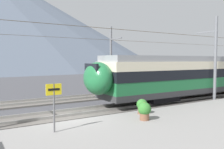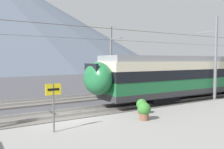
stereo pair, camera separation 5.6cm
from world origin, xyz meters
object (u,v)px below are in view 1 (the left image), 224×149
Objects in this scene: catenary_mast_mid at (214,57)px; potted_plant_platform_edge at (142,106)px; train_far_track at (223,69)px; platform_sign at (54,97)px; train_near_platform at (214,74)px; potted_plant_by_shelter at (145,110)px; catenary_mast_far_side at (112,58)px.

catenary_mast_mid reaches higher than potted_plant_platform_edge.
train_far_track is 12.43× the size of platform_sign.
train_near_platform is at bearing 12.72° from platform_sign.
potted_plant_by_shelter is at bearing -123.62° from potted_plant_platform_edge.
catenary_mast_mid is 9.47m from potted_plant_platform_edge.
platform_sign is at bearing -167.28° from train_near_platform.
train_far_track is 22.65m from potted_plant_platform_edge.
catenary_mast_far_side is at bearing 68.07° from potted_plant_platform_edge.
train_near_platform is at bearing 33.46° from catenary_mast_mid.
platform_sign is (-17.00, -3.84, -0.34)m from train_near_platform.
catenary_mast_far_side is at bearing 174.24° from train_far_track.
catenary_mast_far_side reaches higher than train_near_platform.
catenary_mast_far_side is 14.77m from platform_sign.
potted_plant_platform_edge is at bearing -170.91° from catenary_mast_mid.
potted_plant_by_shelter is (-12.17, -4.30, -1.40)m from train_near_platform.
train_far_track is 30.15× the size of potted_plant_platform_edge.
train_far_track is 28.10× the size of potted_plant_by_shelter.
platform_sign is (-9.75, -10.94, -1.85)m from catenary_mast_far_side.
platform_sign is 2.43× the size of potted_plant_platform_edge.
catenary_mast_mid is at bearing 8.59° from platform_sign.
train_near_platform is at bearing 15.11° from potted_plant_platform_edge.
catenary_mast_mid is at bearing 9.09° from potted_plant_platform_edge.
potted_plant_by_shelter is (-9.68, -2.65, -2.99)m from catenary_mast_mid.
potted_plant_by_shelter is (-21.78, -9.70, -1.40)m from train_far_track.
platform_sign reaches higher than potted_plant_by_shelter.
train_far_track is 0.56× the size of catenary_mast_far_side.
catenary_mast_mid is 1.00× the size of catenary_mast_far_side.
platform_sign is 5.81m from potted_plant_platform_edge.
catenary_mast_far_side is (-16.87, 1.70, 1.52)m from train_far_track.
train_near_platform reaches higher than platform_sign.
platform_sign reaches higher than potted_plant_platform_edge.
platform_sign is at bearing -172.20° from potted_plant_platform_edge.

